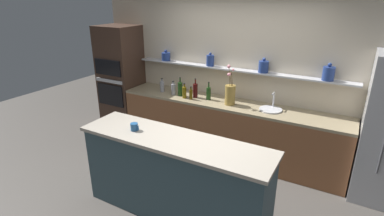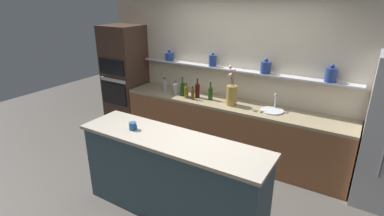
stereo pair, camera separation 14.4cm
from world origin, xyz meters
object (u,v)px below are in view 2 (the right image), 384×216
object	(u,v)px
bottle_wine_1	(210,93)
bottle_wine_6	(182,89)
bottle_sauce_4	(176,88)
bottle_wine_5	(197,90)
bottle_spirit_2	(165,86)
coffee_mug	(133,126)
bottle_spirit_7	(176,89)
bottle_oil_0	(193,94)
sink_fixture	(272,110)
bottle_oil_3	(186,92)
oven_tower	(125,79)
flower_vase	(232,94)

from	to	relation	value
bottle_wine_1	bottle_wine_6	size ratio (longest dim) A/B	0.92
bottle_sauce_4	bottle_wine_5	xyz separation A→B (m)	(0.48, -0.06, 0.05)
bottle_spirit_2	bottle_wine_6	xyz separation A→B (m)	(0.39, -0.03, 0.02)
bottle_wine_6	bottle_wine_1	bearing A→B (deg)	5.85
bottle_wine_1	coffee_mug	world-z (taller)	bottle_wine_1
bottle_wine_5	bottle_spirit_7	world-z (taller)	bottle_wine_5
bottle_oil_0	bottle_wine_6	bearing A→B (deg)	162.49
bottle_wine_6	bottle_wine_5	bearing A→B (deg)	8.13
sink_fixture	bottle_sauce_4	world-z (taller)	sink_fixture
sink_fixture	bottle_oil_3	bearing A→B (deg)	-173.87
bottle_oil_3	coffee_mug	bearing A→B (deg)	-81.45
bottle_wine_1	bottle_spirit_2	size ratio (longest dim) A/B	1.22
bottle_oil_3	bottle_wine_5	distance (m)	0.18
bottle_wine_1	bottle_sauce_4	distance (m)	0.72
bottle_wine_5	bottle_spirit_7	bearing A→B (deg)	-172.34
oven_tower	flower_vase	xyz separation A→B (m)	(2.26, -0.06, 0.09)
bottle_oil_0	bottle_wine_6	distance (m)	0.27
bottle_sauce_4	bottle_spirit_7	distance (m)	0.15
bottle_oil_0	bottle_spirit_2	bearing A→B (deg)	170.28
bottle_sauce_4	bottle_spirit_7	world-z (taller)	bottle_spirit_7
oven_tower	bottle_wine_1	bearing A→B (deg)	-0.44
oven_tower	bottle_spirit_2	size ratio (longest dim) A/B	8.25
bottle_wine_1	bottle_spirit_2	bearing A→B (deg)	-178.63
flower_vase	bottle_wine_5	distance (m)	0.63
flower_vase	sink_fixture	size ratio (longest dim) A/B	1.91
bottle_sauce_4	bottle_wine_5	bearing A→B (deg)	-7.68
flower_vase	bottle_sauce_4	size ratio (longest dim) A/B	3.60
flower_vase	oven_tower	bearing A→B (deg)	178.40
flower_vase	bottle_wine_6	xyz separation A→B (m)	(-0.90, -0.00, -0.05)
bottle_oil_0	bottle_wine_5	size ratio (longest dim) A/B	0.67
bottle_oil_0	bottle_oil_3	distance (m)	0.13
bottle_wine_1	bottle_oil_0	bearing A→B (deg)	-152.83
flower_vase	bottle_wine_6	world-z (taller)	flower_vase
flower_vase	bottle_spirit_2	size ratio (longest dim) A/B	2.62
bottle_oil_0	bottle_sauce_4	size ratio (longest dim) A/B	1.23
sink_fixture	bottle_sauce_4	distance (m)	1.74
sink_fixture	bottle_spirit_2	xyz separation A→B (m)	(-1.91, -0.05, 0.08)
flower_vase	bottle_oil_0	distance (m)	0.66
flower_vase	coffee_mug	distance (m)	1.72
bottle_sauce_4	oven_tower	bearing A→B (deg)	-178.16
bottle_sauce_4	bottle_wine_6	xyz separation A→B (m)	(0.21, -0.10, 0.05)
oven_tower	coffee_mug	world-z (taller)	oven_tower
oven_tower	bottle_oil_0	distance (m)	1.62
sink_fixture	bottle_oil_3	world-z (taller)	same
sink_fixture	bottle_oil_3	distance (m)	1.41
bottle_wine_1	bottle_oil_3	distance (m)	0.40
bottle_spirit_2	coffee_mug	distance (m)	1.82
bottle_spirit_2	bottle_oil_3	xyz separation A→B (m)	(0.51, -0.10, 0.00)
sink_fixture	bottle_oil_0	xyz separation A→B (m)	(-1.27, -0.16, 0.07)
flower_vase	bottle_oil_3	world-z (taller)	flower_vase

